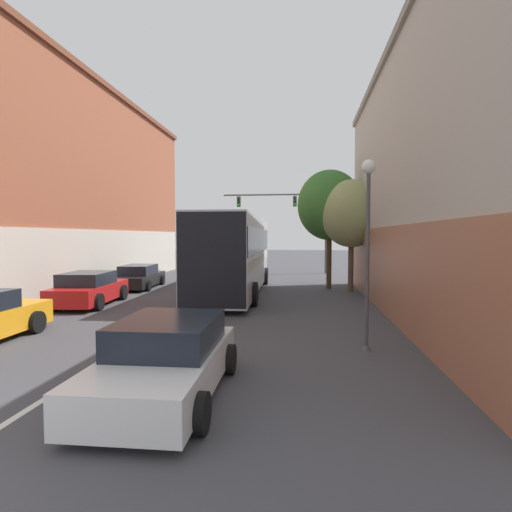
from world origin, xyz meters
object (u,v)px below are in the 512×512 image
at_px(parked_car_left_mid, 89,289).
at_px(street_lamp, 368,234).
at_px(street_tree_near, 329,205).
at_px(parked_car_left_near, 140,277).
at_px(bus, 235,251).
at_px(hatchback_foreground, 166,360).
at_px(traffic_signal_gantry, 295,213).
at_px(street_tree_far, 351,214).

distance_m(parked_car_left_mid, street_lamp, 11.94).
relative_size(parked_car_left_mid, street_tree_near, 0.69).
bearing_deg(parked_car_left_near, bus, -109.38).
relative_size(bus, parked_car_left_mid, 2.72).
relative_size(hatchback_foreground, traffic_signal_gantry, 0.51).
relative_size(bus, parked_car_left_near, 2.56).
relative_size(bus, street_lamp, 2.53).
height_order(parked_car_left_mid, street_tree_far, street_tree_far).
bearing_deg(traffic_signal_gantry, parked_car_left_mid, -117.86).
relative_size(parked_car_left_near, parked_car_left_mid, 1.06).
relative_size(street_tree_near, street_tree_far, 1.11).
height_order(bus, street_lamp, street_lamp).
xyz_separation_m(street_lamp, street_tree_near, (-0.19, 11.75, 1.60)).
bearing_deg(parked_car_left_mid, street_tree_near, -63.78).
bearing_deg(bus, traffic_signal_gantry, -15.40).
distance_m(hatchback_foreground, parked_car_left_near, 15.65).
distance_m(traffic_signal_gantry, street_tree_near, 9.32).
distance_m(parked_car_left_mid, traffic_signal_gantry, 17.90).
xyz_separation_m(bus, street_tree_far, (5.84, 1.32, 1.88)).
xyz_separation_m(parked_car_left_near, street_lamp, (10.56, -10.93, 2.31)).
distance_m(hatchback_foreground, street_lamp, 5.67).
height_order(parked_car_left_near, street_lamp, street_lamp).
distance_m(hatchback_foreground, traffic_signal_gantry, 24.52).
xyz_separation_m(parked_car_left_mid, traffic_signal_gantry, (8.16, 15.43, 3.96)).
distance_m(parked_car_left_near, parked_car_left_mid, 5.52).
relative_size(hatchback_foreground, street_tree_far, 0.72).
xyz_separation_m(hatchback_foreground, street_lamp, (4.02, 3.28, 2.27)).
xyz_separation_m(bus, parked_car_left_mid, (-5.42, -4.12, -1.46)).
xyz_separation_m(bus, parked_car_left_near, (-5.58, 1.40, -1.51)).
relative_size(traffic_signal_gantry, street_tree_far, 1.40).
relative_size(hatchback_foreground, parked_car_left_mid, 0.94).
bearing_deg(hatchback_foreground, traffic_signal_gantry, -5.14).
xyz_separation_m(hatchback_foreground, traffic_signal_gantry, (1.78, 24.13, 3.98)).
height_order(traffic_signal_gantry, street_tree_near, street_tree_near).
bearing_deg(hatchback_foreground, parked_car_left_mid, 35.33).
height_order(hatchback_foreground, traffic_signal_gantry, traffic_signal_gantry).
xyz_separation_m(parked_car_left_mid, street_lamp, (10.40, -5.41, 2.25)).
relative_size(bus, hatchback_foreground, 2.90).
xyz_separation_m(traffic_signal_gantry, street_tree_near, (2.05, -9.10, -0.11)).
bearing_deg(hatchback_foreground, street_lamp, -51.67).
height_order(street_tree_near, street_tree_far, street_tree_near).
distance_m(bus, street_tree_near, 5.79).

